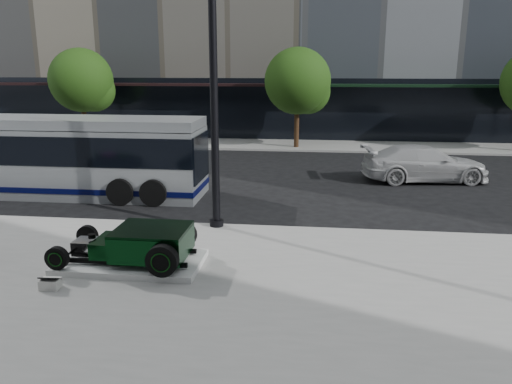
# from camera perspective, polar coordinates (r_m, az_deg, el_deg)

# --- Properties ---
(ground) EXTENTS (120.00, 120.00, 0.00)m
(ground) POSITION_cam_1_polar(r_m,az_deg,el_deg) (17.08, -0.56, -2.04)
(ground) COLOR black
(ground) RESTS_ON ground
(sidewalk_far) EXTENTS (70.00, 4.00, 0.12)m
(sidewalk_far) POSITION_cam_1_polar(r_m,az_deg,el_deg) (30.69, 2.82, 5.40)
(sidewalk_far) COLOR gray
(sidewalk_far) RESTS_ON ground
(street_trees) EXTENTS (29.80, 3.80, 5.70)m
(street_trees) POSITION_cam_1_polar(r_m,az_deg,el_deg) (29.36, 5.06, 12.23)
(street_trees) COLOR black
(street_trees) RESTS_ON sidewalk_far
(display_plinth) EXTENTS (3.40, 1.80, 0.15)m
(display_plinth) POSITION_cam_1_polar(r_m,az_deg,el_deg) (12.51, -14.05, -7.78)
(display_plinth) COLOR silver
(display_plinth) RESTS_ON sidewalk_near
(hot_rod) EXTENTS (3.22, 2.00, 0.81)m
(hot_rod) POSITION_cam_1_polar(r_m,az_deg,el_deg) (12.23, -12.72, -5.72)
(hot_rod) COLOR black
(hot_rod) RESTS_ON display_plinth
(info_plaque) EXTENTS (0.42, 0.32, 0.31)m
(info_plaque) POSITION_cam_1_polar(r_m,az_deg,el_deg) (11.80, -22.46, -9.60)
(info_plaque) COLOR silver
(info_plaque) RESTS_ON sidewalk_near
(lamppost) EXTENTS (0.42, 0.42, 7.55)m
(lamppost) POSITION_cam_1_polar(r_m,az_deg,el_deg) (14.37, -4.79, 9.48)
(lamppost) COLOR black
(lamppost) RESTS_ON sidewalk_near
(transit_bus) EXTENTS (12.12, 2.88, 2.92)m
(transit_bus) POSITION_cam_1_polar(r_m,az_deg,el_deg) (20.58, -22.87, 3.90)
(transit_bus) COLOR #A0A5A9
(transit_bus) RESTS_ON ground
(white_sedan) EXTENTS (5.45, 2.78, 1.51)m
(white_sedan) POSITION_cam_1_polar(r_m,az_deg,el_deg) (22.35, 18.73, 3.10)
(white_sedan) COLOR silver
(white_sedan) RESTS_ON ground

